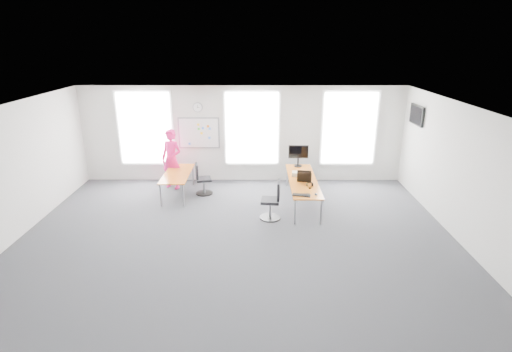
{
  "coord_description": "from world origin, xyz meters",
  "views": [
    {
      "loc": [
        0.48,
        -8.16,
        4.35
      ],
      "look_at": [
        0.44,
        1.2,
        1.1
      ],
      "focal_mm": 28.0,
      "sensor_mm": 36.0,
      "label": 1
    }
  ],
  "objects_px": {
    "person": "(172,159)",
    "keyboard": "(302,195)",
    "chair_right": "(273,202)",
    "headphones": "(310,184)",
    "chair_left": "(202,181)",
    "desk_right": "(303,181)",
    "desk_left": "(177,175)",
    "monitor": "(298,154)"
  },
  "relations": [
    {
      "from": "desk_left",
      "to": "chair_right",
      "type": "distance_m",
      "value": 3.13
    },
    {
      "from": "desk_right",
      "to": "desk_left",
      "type": "relative_size",
      "value": 1.54
    },
    {
      "from": "keyboard",
      "to": "person",
      "type": "bearing_deg",
      "value": 162.1
    },
    {
      "from": "person",
      "to": "monitor",
      "type": "height_order",
      "value": "person"
    },
    {
      "from": "desk_right",
      "to": "person",
      "type": "distance_m",
      "value": 4.01
    },
    {
      "from": "desk_left",
      "to": "person",
      "type": "height_order",
      "value": "person"
    },
    {
      "from": "headphones",
      "to": "monitor",
      "type": "distance_m",
      "value": 1.72
    },
    {
      "from": "chair_right",
      "to": "keyboard",
      "type": "relative_size",
      "value": 2.29
    },
    {
      "from": "person",
      "to": "monitor",
      "type": "xyz_separation_m",
      "value": [
        3.8,
        -0.01,
        0.17
      ]
    },
    {
      "from": "desk_left",
      "to": "person",
      "type": "distance_m",
      "value": 0.73
    },
    {
      "from": "desk_right",
      "to": "monitor",
      "type": "xyz_separation_m",
      "value": [
        -0.02,
        1.19,
        0.44
      ]
    },
    {
      "from": "chair_right",
      "to": "headphones",
      "type": "distance_m",
      "value": 1.14
    },
    {
      "from": "desk_right",
      "to": "chair_right",
      "type": "height_order",
      "value": "chair_right"
    },
    {
      "from": "keyboard",
      "to": "headphones",
      "type": "relative_size",
      "value": 2.52
    },
    {
      "from": "keyboard",
      "to": "headphones",
      "type": "height_order",
      "value": "headphones"
    },
    {
      "from": "chair_left",
      "to": "keyboard",
      "type": "distance_m",
      "value": 3.28
    },
    {
      "from": "desk_left",
      "to": "chair_right",
      "type": "bearing_deg",
      "value": -30.6
    },
    {
      "from": "desk_left",
      "to": "person",
      "type": "xyz_separation_m",
      "value": [
        -0.27,
        0.61,
        0.29
      ]
    },
    {
      "from": "chair_left",
      "to": "headphones",
      "type": "bearing_deg",
      "value": -125.06
    },
    {
      "from": "headphones",
      "to": "chair_left",
      "type": "bearing_deg",
      "value": 169.89
    },
    {
      "from": "person",
      "to": "keyboard",
      "type": "bearing_deg",
      "value": -9.46
    },
    {
      "from": "desk_right",
      "to": "keyboard",
      "type": "xyz_separation_m",
      "value": [
        -0.15,
        -1.16,
        0.06
      ]
    },
    {
      "from": "chair_right",
      "to": "chair_left",
      "type": "relative_size",
      "value": 1.07
    },
    {
      "from": "chair_right",
      "to": "keyboard",
      "type": "xyz_separation_m",
      "value": [
        0.7,
        -0.16,
        0.26
      ]
    },
    {
      "from": "monitor",
      "to": "headphones",
      "type": "bearing_deg",
      "value": -84.93
    },
    {
      "from": "desk_right",
      "to": "keyboard",
      "type": "relative_size",
      "value": 6.44
    },
    {
      "from": "chair_left",
      "to": "person",
      "type": "distance_m",
      "value": 1.2
    },
    {
      "from": "desk_right",
      "to": "desk_left",
      "type": "bearing_deg",
      "value": 170.5
    },
    {
      "from": "chair_right",
      "to": "keyboard",
      "type": "height_order",
      "value": "chair_right"
    },
    {
      "from": "desk_right",
      "to": "chair_right",
      "type": "bearing_deg",
      "value": -130.51
    },
    {
      "from": "person",
      "to": "keyboard",
      "type": "xyz_separation_m",
      "value": [
        3.66,
        -2.36,
        -0.21
      ]
    },
    {
      "from": "person",
      "to": "headphones",
      "type": "height_order",
      "value": "person"
    },
    {
      "from": "chair_left",
      "to": "monitor",
      "type": "height_order",
      "value": "monitor"
    },
    {
      "from": "chair_right",
      "to": "chair_left",
      "type": "bearing_deg",
      "value": -123.93
    },
    {
      "from": "desk_right",
      "to": "person",
      "type": "height_order",
      "value": "person"
    },
    {
      "from": "desk_left",
      "to": "monitor",
      "type": "bearing_deg",
      "value": 9.68
    },
    {
      "from": "desk_left",
      "to": "monitor",
      "type": "height_order",
      "value": "monitor"
    },
    {
      "from": "desk_left",
      "to": "keyboard",
      "type": "distance_m",
      "value": 3.82
    },
    {
      "from": "desk_left",
      "to": "chair_left",
      "type": "distance_m",
      "value": 0.72
    },
    {
      "from": "keyboard",
      "to": "chair_left",
      "type": "bearing_deg",
      "value": 160.68
    },
    {
      "from": "chair_right",
      "to": "chair_left",
      "type": "xyz_separation_m",
      "value": [
        -2.0,
        1.68,
        -0.03
      ]
    },
    {
      "from": "desk_left",
      "to": "headphones",
      "type": "bearing_deg",
      "value": -16.41
    }
  ]
}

